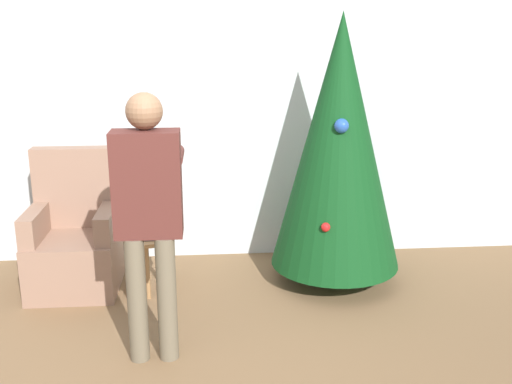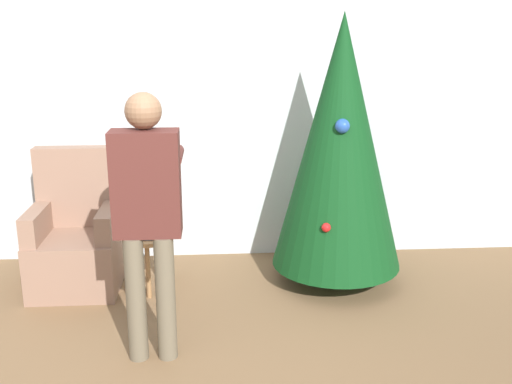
# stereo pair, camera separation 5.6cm
# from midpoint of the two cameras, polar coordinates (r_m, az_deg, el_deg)

# --- Properties ---
(wall_back) EXTENTS (8.00, 0.06, 2.70)m
(wall_back) POSITION_cam_midpoint_polar(r_m,az_deg,el_deg) (5.15, -9.46, 8.20)
(wall_back) COLOR silver
(wall_back) RESTS_ON ground_plane
(christmas_tree) EXTENTS (1.01, 1.01, 2.10)m
(christmas_tree) POSITION_cam_midpoint_polar(r_m,az_deg,el_deg) (4.62, 7.52, 4.59)
(christmas_tree) COLOR brown
(christmas_tree) RESTS_ON ground_plane
(armchair) EXTENTS (0.66, 0.66, 1.07)m
(armchair) POSITION_cam_midpoint_polar(r_m,az_deg,el_deg) (4.89, -17.14, -4.56)
(armchair) COLOR #93705B
(armchair) RESTS_ON ground_plane
(person_standing) EXTENTS (0.42, 0.57, 1.63)m
(person_standing) POSITION_cam_midpoint_polar(r_m,az_deg,el_deg) (3.58, -10.66, -1.31)
(person_standing) COLOR #6B604C
(person_standing) RESTS_ON ground_plane
(side_stool) EXTENTS (0.35, 0.35, 0.45)m
(side_stool) POSITION_cam_midpoint_polar(r_m,az_deg,el_deg) (4.66, -10.61, -5.19)
(side_stool) COLOR #A37547
(side_stool) RESTS_ON ground_plane
(laptop) EXTENTS (0.33, 0.20, 0.02)m
(laptop) POSITION_cam_midpoint_polar(r_m,az_deg,el_deg) (4.62, -10.66, -4.10)
(laptop) COLOR #38383D
(laptop) RESTS_ON side_stool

